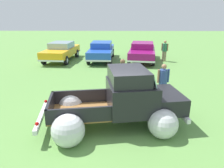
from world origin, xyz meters
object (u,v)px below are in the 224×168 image
at_px(vintage_pickup_truck, 123,103).
at_px(show_car_2, 142,51).
at_px(show_car_1, 101,50).
at_px(spectator_2, 163,80).
at_px(spectator_1, 165,50).
at_px(spectator_0, 122,75).
at_px(show_car_0, 61,51).

xyz_separation_m(vintage_pickup_truck, show_car_2, (1.81, 9.97, 0.03)).
bearing_deg(show_car_1, show_car_2, 87.56).
height_order(vintage_pickup_truck, spectator_2, vintage_pickup_truck).
xyz_separation_m(spectator_1, spectator_2, (-1.79, -7.85, 0.00)).
xyz_separation_m(show_car_1, show_car_2, (3.21, -0.24, 0.00)).
bearing_deg(show_car_2, spectator_1, 95.15).
bearing_deg(spectator_1, show_car_2, -65.63).
relative_size(vintage_pickup_truck, spectator_0, 2.86).
relative_size(spectator_0, spectator_1, 1.05).
bearing_deg(show_car_1, spectator_0, 12.66).
distance_m(spectator_0, spectator_1, 8.08).
relative_size(show_car_0, spectator_2, 2.88).
height_order(show_car_1, spectator_2, spectator_2).
xyz_separation_m(show_car_1, spectator_0, (1.45, -7.65, 0.19)).
distance_m(show_car_1, spectator_0, 7.79).
distance_m(spectator_1, spectator_2, 8.05).
bearing_deg(vintage_pickup_truck, spectator_0, 79.53).
xyz_separation_m(show_car_2, spectator_2, (-0.08, -7.96, 0.13)).
bearing_deg(spectator_0, show_car_1, 149.73).
height_order(vintage_pickup_truck, spectator_1, vintage_pickup_truck).
bearing_deg(vintage_pickup_truck, show_car_0, 105.28).
relative_size(show_car_2, spectator_2, 3.02).
bearing_deg(show_car_0, show_car_1, 98.75).
distance_m(show_car_2, spectator_0, 7.62).
bearing_deg(show_car_2, vintage_pickup_truck, -1.63).
relative_size(spectator_0, spectator_2, 1.05).
height_order(show_car_1, show_car_2, same).
xyz_separation_m(vintage_pickup_truck, show_car_1, (-1.40, 10.21, 0.03)).
bearing_deg(show_car_1, vintage_pickup_truck, 9.69).
distance_m(show_car_1, spectator_2, 8.78).
distance_m(show_car_0, spectator_1, 8.09).
xyz_separation_m(vintage_pickup_truck, spectator_2, (1.73, 2.01, 0.16)).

